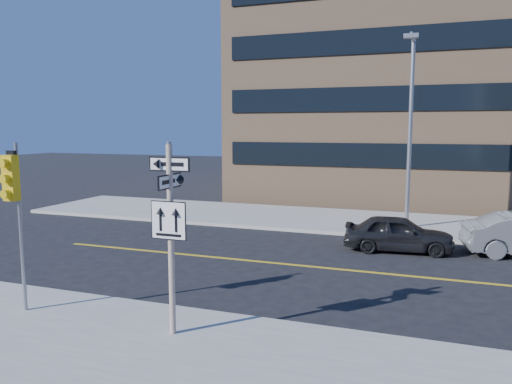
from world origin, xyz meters
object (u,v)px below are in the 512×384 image
at_px(sign_pole, 170,228).
at_px(streetlight_a, 410,121).
at_px(traffic_signal, 13,192).
at_px(parked_car_a, 398,233).

height_order(sign_pole, streetlight_a, streetlight_a).
xyz_separation_m(sign_pole, traffic_signal, (-4.00, -0.15, 0.59)).
relative_size(sign_pole, parked_car_a, 1.05).
relative_size(traffic_signal, streetlight_a, 0.50).
height_order(parked_car_a, streetlight_a, streetlight_a).
relative_size(traffic_signal, parked_car_a, 1.03).
bearing_deg(traffic_signal, parked_car_a, 50.94).
relative_size(parked_car_a, streetlight_a, 0.49).
xyz_separation_m(traffic_signal, streetlight_a, (8.00, 13.42, 1.73)).
xyz_separation_m(traffic_signal, parked_car_a, (7.92, 9.76, -2.37)).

